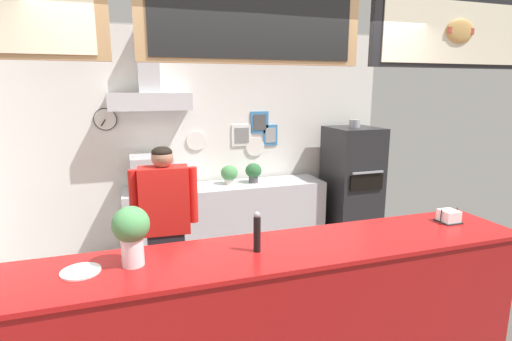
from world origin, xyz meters
name	(u,v)px	position (x,y,z in m)	size (l,w,h in m)	color
back_wall_assembly	(193,135)	(-0.03, 2.38, 1.49)	(5.17, 2.69, 2.78)	#9E9E99
service_counter	(263,324)	(0.00, -0.20, 0.52)	(3.75, 0.64, 1.04)	maroon
back_prep_counter	(227,220)	(0.34, 2.16, 0.44)	(2.47, 0.55, 0.89)	silver
pizza_oven	(351,185)	(2.02, 2.03, 0.78)	(0.62, 0.71, 1.66)	#232326
shop_worker	(166,228)	(-0.51, 0.97, 0.84)	(0.58, 0.25, 1.57)	#232328
espresso_machine	(152,174)	(-0.55, 2.13, 1.09)	(0.46, 0.53, 0.41)	#B7BABF
potted_thyme	(229,174)	(0.38, 2.19, 1.02)	(0.21, 0.21, 0.23)	beige
potted_rosemary	(253,172)	(0.69, 2.18, 1.03)	(0.20, 0.20, 0.25)	#4C4C51
basil_vase	(131,232)	(-0.80, -0.16, 1.24)	(0.21, 0.21, 0.36)	silver
napkin_holder	(449,217)	(1.54, -0.13, 1.08)	(0.16, 0.15, 0.11)	#262628
pepper_grinder	(257,232)	(-0.04, -0.20, 1.17)	(0.05, 0.05, 0.26)	black
condiment_plate	(81,271)	(-1.08, -0.17, 1.05)	(0.22, 0.22, 0.01)	white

